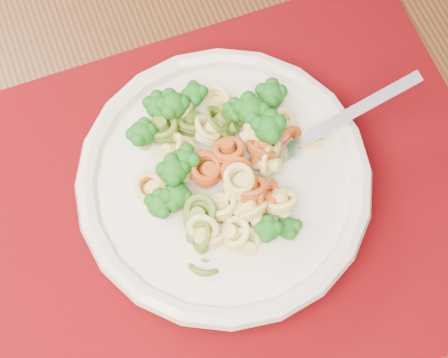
{
  "coord_description": "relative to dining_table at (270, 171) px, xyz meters",
  "views": [
    {
      "loc": [
        0.4,
        -0.1,
        1.34
      ],
      "look_at": [
        0.41,
        0.09,
        0.82
      ],
      "focal_mm": 50.0,
      "sensor_mm": 36.0,
      "label": 1
    }
  ],
  "objects": [
    {
      "name": "pasta_bowl",
      "position": [
        -0.06,
        -0.06,
        0.14
      ],
      "size": [
        0.27,
        0.27,
        0.05
      ],
      "color": "silver",
      "rests_on": "placemat"
    },
    {
      "name": "dining_table",
      "position": [
        0.0,
        0.0,
        0.0
      ],
      "size": [
        1.62,
        1.31,
        0.77
      ],
      "rotation": [
        0.0,
        0.0,
        0.33
      ],
      "color": "#573318",
      "rests_on": "ground"
    },
    {
      "name": "pasta_broccoli_heap",
      "position": [
        -0.06,
        -0.06,
        0.15
      ],
      "size": [
        0.23,
        0.23,
        0.06
      ],
      "primitive_type": null,
      "color": "#EBDB74",
      "rests_on": "pasta_bowl"
    },
    {
      "name": "placemat",
      "position": [
        -0.05,
        -0.07,
        0.11
      ],
      "size": [
        0.59,
        0.52,
        0.0
      ],
      "primitive_type": "cube",
      "rotation": [
        0.0,
        0.0,
        0.3
      ],
      "color": "#5B030C",
      "rests_on": "dining_table"
    },
    {
      "name": "fork",
      "position": [
        -0.0,
        -0.04,
        0.15
      ],
      "size": [
        0.18,
        0.09,
        0.08
      ],
      "primitive_type": null,
      "rotation": [
        0.0,
        -0.35,
        0.37
      ],
      "color": "silver",
      "rests_on": "pasta_bowl"
    }
  ]
}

